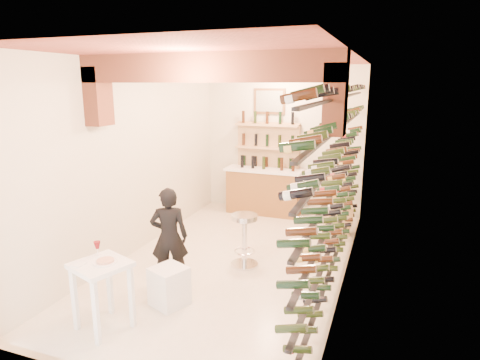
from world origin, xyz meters
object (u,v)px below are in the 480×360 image
(wine_rack, at_px, (334,176))
(back_counter, at_px, (264,190))
(person, at_px, (169,237))
(crate_lower, at_px, (336,228))
(tasting_table, at_px, (101,275))
(white_stool, at_px, (169,286))
(chrome_barstool, at_px, (244,236))

(wine_rack, distance_m, back_counter, 3.38)
(person, bearing_deg, crate_lower, -148.35)
(wine_rack, relative_size, crate_lower, 12.76)
(wine_rack, height_order, back_counter, wine_rack)
(tasting_table, bearing_deg, white_stool, 78.62)
(person, bearing_deg, chrome_barstool, -153.30)
(back_counter, xyz_separation_m, tasting_table, (-0.46, -4.91, 0.15))
(white_stool, relative_size, chrome_barstool, 0.61)
(white_stool, height_order, crate_lower, white_stool)
(crate_lower, bearing_deg, person, -124.63)
(wine_rack, bearing_deg, tasting_table, -135.37)
(tasting_table, xyz_separation_m, chrome_barstool, (0.97, 2.19, -0.19))
(wine_rack, relative_size, chrome_barstool, 6.74)
(wine_rack, relative_size, person, 3.96)
(white_stool, bearing_deg, tasting_table, -121.57)
(person, bearing_deg, tasting_table, 57.84)
(chrome_barstool, bearing_deg, person, -129.57)
(chrome_barstool, relative_size, crate_lower, 1.89)
(chrome_barstool, bearing_deg, white_stool, -109.66)
(white_stool, bearing_deg, chrome_barstool, 70.34)
(tasting_table, bearing_deg, person, 101.76)
(person, distance_m, chrome_barstool, 1.26)
(wine_rack, xyz_separation_m, crate_lower, (-0.13, 1.84, -1.41))
(back_counter, distance_m, crate_lower, 1.93)
(wine_rack, distance_m, tasting_table, 3.33)
(tasting_table, height_order, person, person)
(wine_rack, relative_size, back_counter, 3.35)
(person, distance_m, crate_lower, 3.53)
(wine_rack, distance_m, white_stool, 2.72)
(person, relative_size, chrome_barstool, 1.70)
(back_counter, relative_size, white_stool, 3.31)
(white_stool, distance_m, person, 0.73)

